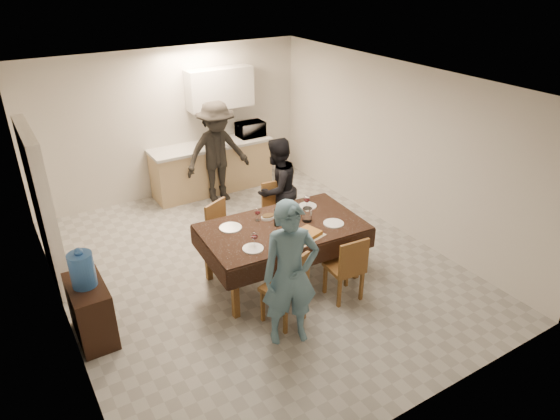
% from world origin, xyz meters
% --- Properties ---
extents(floor, '(5.00, 6.00, 0.02)m').
position_xyz_m(floor, '(0.00, 0.00, 0.00)').
color(floor, '#A7A8A3').
rests_on(floor, ground).
extents(ceiling, '(5.00, 6.00, 0.02)m').
position_xyz_m(ceiling, '(0.00, 0.00, 2.60)').
color(ceiling, white).
rests_on(ceiling, wall_back).
extents(wall_back, '(5.00, 0.02, 2.60)m').
position_xyz_m(wall_back, '(0.00, 3.00, 1.30)').
color(wall_back, silver).
rests_on(wall_back, floor).
extents(wall_front, '(5.00, 0.02, 2.60)m').
position_xyz_m(wall_front, '(0.00, -3.00, 1.30)').
color(wall_front, silver).
rests_on(wall_front, floor).
extents(wall_left, '(0.02, 6.00, 2.60)m').
position_xyz_m(wall_left, '(-2.50, 0.00, 1.30)').
color(wall_left, silver).
rests_on(wall_left, floor).
extents(wall_right, '(0.02, 6.00, 2.60)m').
position_xyz_m(wall_right, '(2.50, 0.00, 1.30)').
color(wall_right, silver).
rests_on(wall_right, floor).
extents(stub_partition, '(0.15, 1.40, 2.10)m').
position_xyz_m(stub_partition, '(-2.42, 1.20, 1.05)').
color(stub_partition, white).
rests_on(stub_partition, floor).
extents(kitchen_base_cabinet, '(2.20, 0.60, 0.86)m').
position_xyz_m(kitchen_base_cabinet, '(0.60, 2.68, 0.43)').
color(kitchen_base_cabinet, tan).
rests_on(kitchen_base_cabinet, floor).
extents(kitchen_worktop, '(2.24, 0.64, 0.05)m').
position_xyz_m(kitchen_worktop, '(0.60, 2.68, 0.89)').
color(kitchen_worktop, '#BCBCB7').
rests_on(kitchen_worktop, kitchen_base_cabinet).
extents(upper_cabinet, '(1.20, 0.34, 0.70)m').
position_xyz_m(upper_cabinet, '(0.90, 2.82, 1.85)').
color(upper_cabinet, silver).
rests_on(upper_cabinet, wall_back).
extents(dining_table, '(2.14, 1.33, 0.81)m').
position_xyz_m(dining_table, '(0.18, -0.46, 0.77)').
color(dining_table, black).
rests_on(dining_table, floor).
extents(chair_near_left, '(0.54, 0.56, 0.51)m').
position_xyz_m(chair_near_left, '(-0.27, -1.30, 0.58)').
color(chair_near_left, brown).
rests_on(chair_near_left, floor).
extents(chair_near_right, '(0.44, 0.44, 0.49)m').
position_xyz_m(chair_near_right, '(0.63, -1.29, 0.55)').
color(chair_near_right, brown).
rests_on(chair_near_right, floor).
extents(chair_far_left, '(0.55, 0.57, 0.49)m').
position_xyz_m(chair_far_left, '(-0.27, 0.21, 0.56)').
color(chair_far_left, brown).
rests_on(chair_far_left, floor).
extents(chair_far_right, '(0.48, 0.48, 0.53)m').
position_xyz_m(chair_far_right, '(0.63, 0.20, 0.60)').
color(chair_far_right, brown).
rests_on(chair_far_right, floor).
extents(console, '(0.38, 0.77, 0.71)m').
position_xyz_m(console, '(-2.28, -0.32, 0.36)').
color(console, black).
rests_on(console, floor).
extents(water_jug, '(0.27, 0.27, 0.40)m').
position_xyz_m(water_jug, '(-2.28, -0.32, 0.91)').
color(water_jug, '#3972C7').
rests_on(water_jug, console).
extents(wine_bottle, '(0.08, 0.08, 0.32)m').
position_xyz_m(wine_bottle, '(0.13, -0.41, 0.97)').
color(wine_bottle, black).
rests_on(wine_bottle, dining_table).
extents(water_pitcher, '(0.12, 0.12, 0.19)m').
position_xyz_m(water_pitcher, '(0.53, -0.51, 0.90)').
color(water_pitcher, white).
rests_on(water_pitcher, dining_table).
extents(savoury_tart, '(0.51, 0.43, 0.05)m').
position_xyz_m(savoury_tart, '(0.28, -0.84, 0.84)').
color(savoury_tart, '#AD7F32').
rests_on(savoury_tart, dining_table).
extents(salad_bowl, '(0.18, 0.18, 0.07)m').
position_xyz_m(salad_bowl, '(0.48, -0.28, 0.85)').
color(salad_bowl, white).
rests_on(salad_bowl, dining_table).
extents(mushroom_dish, '(0.18, 0.18, 0.03)m').
position_xyz_m(mushroom_dish, '(0.13, -0.18, 0.83)').
color(mushroom_dish, white).
rests_on(mushroom_dish, dining_table).
extents(wine_glass_a, '(0.08, 0.08, 0.19)m').
position_xyz_m(wine_glass_a, '(-0.37, -0.71, 0.90)').
color(wine_glass_a, white).
rests_on(wine_glass_a, dining_table).
extents(wine_glass_b, '(0.09, 0.09, 0.20)m').
position_xyz_m(wine_glass_b, '(0.73, -0.21, 0.91)').
color(wine_glass_b, white).
rests_on(wine_glass_b, dining_table).
extents(wine_glass_c, '(0.08, 0.08, 0.17)m').
position_xyz_m(wine_glass_c, '(-0.02, -0.16, 0.90)').
color(wine_glass_c, white).
rests_on(wine_glass_c, dining_table).
extents(plate_near_left, '(0.25, 0.25, 0.01)m').
position_xyz_m(plate_near_left, '(-0.42, -0.76, 0.82)').
color(plate_near_left, white).
rests_on(plate_near_left, dining_table).
extents(plate_near_right, '(0.27, 0.27, 0.02)m').
position_xyz_m(plate_near_right, '(0.78, -0.76, 0.82)').
color(plate_near_right, white).
rests_on(plate_near_right, dining_table).
extents(plate_far_left, '(0.29, 0.29, 0.02)m').
position_xyz_m(plate_far_left, '(-0.42, -0.16, 0.82)').
color(plate_far_left, white).
rests_on(plate_far_left, dining_table).
extents(plate_far_right, '(0.25, 0.25, 0.01)m').
position_xyz_m(plate_far_right, '(0.78, -0.16, 0.82)').
color(plate_far_right, white).
rests_on(plate_far_right, dining_table).
extents(microwave, '(0.50, 0.34, 0.28)m').
position_xyz_m(microwave, '(1.42, 2.68, 1.05)').
color(microwave, silver).
rests_on(microwave, kitchen_worktop).
extents(person_near, '(0.73, 0.59, 1.72)m').
position_xyz_m(person_near, '(-0.37, -1.51, 0.86)').
color(person_near, slate).
rests_on(person_near, floor).
extents(person_far, '(0.93, 0.83, 1.59)m').
position_xyz_m(person_far, '(0.73, 0.59, 0.80)').
color(person_far, black).
rests_on(person_far, floor).
extents(person_kitchen, '(1.16, 0.67, 1.80)m').
position_xyz_m(person_kitchen, '(0.52, 2.23, 0.90)').
color(person_kitchen, black).
rests_on(person_kitchen, floor).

